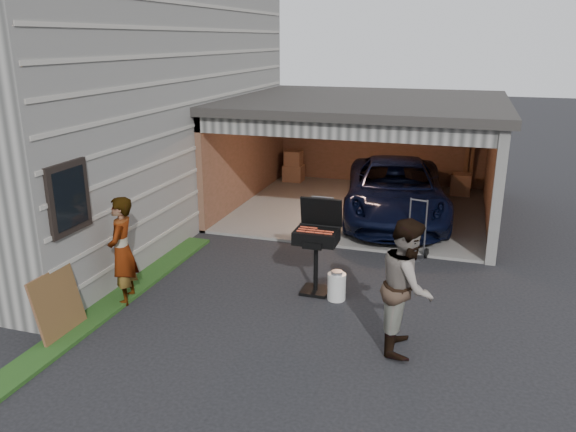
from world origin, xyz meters
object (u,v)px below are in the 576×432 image
(minivan, at_px, (395,192))
(bbq_grill, at_px, (317,239))
(propane_tank, at_px, (336,287))
(plywood_panel, at_px, (58,304))
(woman, at_px, (122,251))
(hand_truck, at_px, (415,246))
(man, at_px, (407,286))

(minivan, xyz_separation_m, bbq_grill, (-0.78, -4.60, 0.28))
(propane_tank, distance_m, plywood_panel, 4.46)
(propane_tank, bearing_deg, woman, -161.17)
(plywood_panel, bearing_deg, minivan, 60.66)
(bbq_grill, xyz_separation_m, plywood_panel, (-3.30, -2.67, -0.48))
(minivan, distance_m, bbq_grill, 4.67)
(hand_truck, bearing_deg, minivan, 119.57)
(woman, relative_size, propane_tank, 3.92)
(man, relative_size, hand_truck, 1.60)
(man, height_order, plywood_panel, man)
(woman, relative_size, hand_truck, 1.51)
(woman, bearing_deg, propane_tank, 92.65)
(woman, relative_size, plywood_panel, 1.80)
(bbq_grill, height_order, hand_truck, bbq_grill)
(bbq_grill, bearing_deg, plywood_panel, -141.06)
(woman, height_order, propane_tank, woman)
(woman, distance_m, propane_tank, 3.68)
(minivan, xyz_separation_m, hand_truck, (0.74, -2.38, -0.47))
(minivan, xyz_separation_m, woman, (-3.78, -5.97, 0.22))
(minivan, relative_size, hand_truck, 4.14)
(man, bearing_deg, propane_tank, 42.06)
(hand_truck, bearing_deg, bbq_grill, -111.97)
(woman, height_order, plywood_panel, woman)
(minivan, height_order, bbq_grill, bbq_grill)
(woman, bearing_deg, plywood_panel, -29.25)
(bbq_grill, height_order, plywood_panel, bbq_grill)
(man, bearing_deg, minivan, 4.99)
(hand_truck, bearing_deg, propane_tank, -102.00)
(man, relative_size, plywood_panel, 1.91)
(minivan, bearing_deg, plywood_panel, -128.05)
(minivan, relative_size, plywood_panel, 4.94)
(plywood_panel, height_order, hand_truck, hand_truck)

